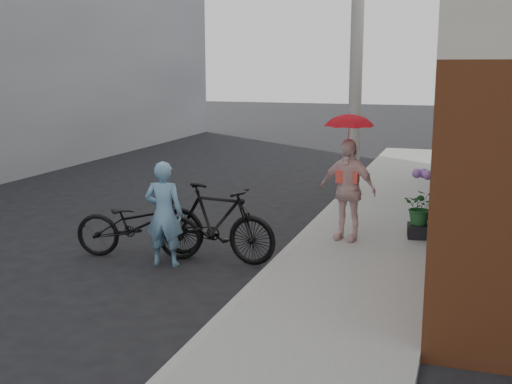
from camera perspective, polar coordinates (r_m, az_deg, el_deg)
The scene contains 11 objects.
ground at distance 9.40m, azimuth -4.62°, elevation -7.06°, with size 80.00×80.00×0.00m, color black.
sidewalk at distance 10.70m, azimuth 10.11°, elevation -4.58°, with size 2.20×24.00×0.12m, color gray.
curb at distance 10.92m, azimuth 4.06°, elevation -4.11°, with size 0.12×24.00×0.12m, color #9E9E99.
utility_pole at distance 14.42m, azimuth 8.96°, elevation 13.35°, with size 0.28×0.28×7.00m, color #9E9E99.
officer at distance 9.56m, azimuth -8.17°, elevation -1.93°, with size 0.57×0.38×1.57m, color #6FA2C6.
bike_left at distance 10.08m, azimuth -10.39°, elevation -2.86°, with size 0.69×1.99×1.05m, color black.
bike_right at distance 9.77m, azimuth -3.56°, elevation -2.72°, with size 0.56×1.97×1.18m, color black.
kimono_woman at distance 10.53m, azimuth 8.12°, elevation 0.21°, with size 0.97×0.41×1.66m, color #F9D2D1.
parasol at distance 10.37m, azimuth 8.30°, elevation 6.56°, with size 0.77×0.77×0.68m, color red.
planter at distance 11.03m, azimuth 14.37°, elevation -3.38°, with size 0.41×0.41×0.21m, color black.
potted_plant at distance 10.94m, azimuth 14.47°, elevation -1.29°, with size 0.55×0.47×0.61m, color #265F2C.
Camera 1 is at (3.52, -8.20, 2.96)m, focal length 45.00 mm.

